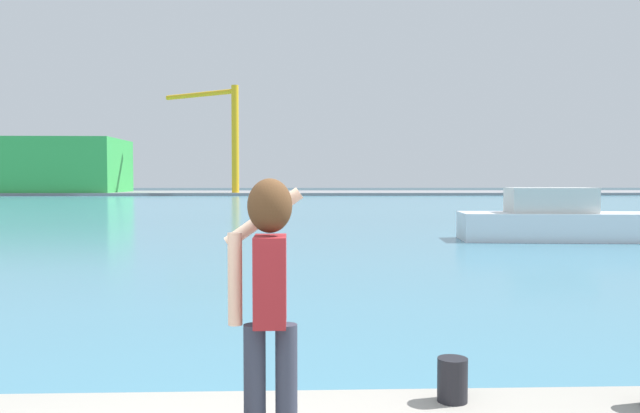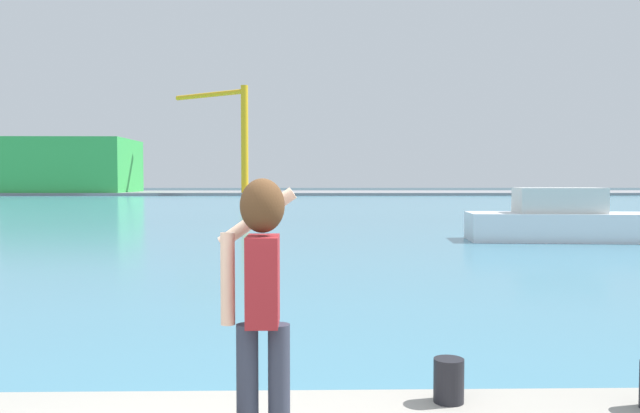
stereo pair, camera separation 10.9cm
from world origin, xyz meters
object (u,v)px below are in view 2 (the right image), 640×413
at_px(person_photographer, 261,286).
at_px(port_crane, 234,125).
at_px(warehouse_left, 76,166).
at_px(harbor_bollard, 449,380).
at_px(boat_moored, 583,222).

xyz_separation_m(person_photographer, port_crane, (-10.00, 84.42, 8.23)).
distance_m(person_photographer, warehouse_left, 94.78).
relative_size(harbor_bollard, boat_moored, 0.04).
distance_m(harbor_bollard, boat_moored, 19.65).
bearing_deg(boat_moored, person_photographer, -113.77).
relative_size(boat_moored, warehouse_left, 0.54).
relative_size(warehouse_left, port_crane, 1.09).
height_order(person_photographer, warehouse_left, warehouse_left).
height_order(warehouse_left, port_crane, port_crane).
relative_size(boat_moored, port_crane, 0.59).
xyz_separation_m(harbor_bollard, port_crane, (-11.39, 83.56, 9.13)).
bearing_deg(person_photographer, warehouse_left, 20.51).
bearing_deg(harbor_bollard, person_photographer, -148.27).
bearing_deg(warehouse_left, boat_moored, -57.98).
bearing_deg(warehouse_left, port_crane, -9.98).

